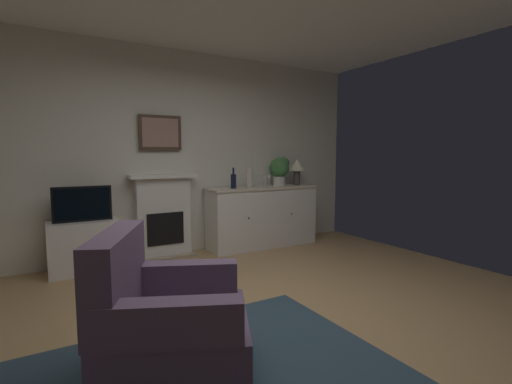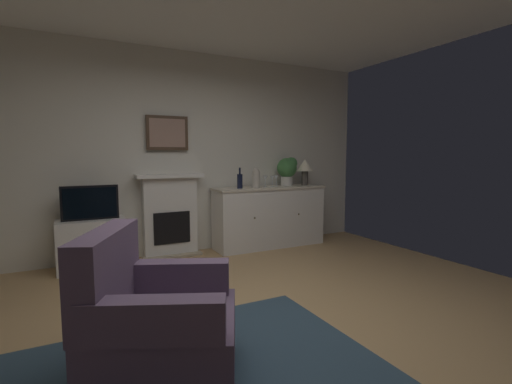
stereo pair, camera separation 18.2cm
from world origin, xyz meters
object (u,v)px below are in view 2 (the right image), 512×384
Objects in this scene: sideboard_cabinet at (269,217)px; potted_plant_small at (288,169)px; vase_decorative at (256,178)px; wine_glass_right at (276,178)px; wine_bottle at (240,181)px; fireplace_unit at (170,215)px; table_lamp at (305,167)px; wine_glass_left at (265,179)px; tv_set at (90,203)px; armchair at (155,320)px; tv_cabinet at (92,244)px; framed_picture at (167,133)px; wine_glass_center at (272,179)px.

potted_plant_small reaches higher than sideboard_cabinet.
wine_glass_right is at bearing 12.48° from vase_decorative.
fireplace_unit is at bearing 167.05° from wine_bottle.
table_lamp is 0.73m from wine_glass_left.
vase_decorative is at bearing -168.55° from sideboard_cabinet.
tv_set is 0.59× the size of armchair.
vase_decorative is (-0.38, -0.09, 0.02)m from wine_glass_right.
sideboard_cabinet is at bearing -0.36° from tv_cabinet.
framed_picture is 1.31m from tv_set.
wine_bottle is (-1.12, -0.04, -0.17)m from table_lamp.
wine_bottle is at bearing -174.39° from potted_plant_small.
table_lamp is 3.05m from tv_set.
wine_glass_right is 0.38× the size of potted_plant_small.
wine_glass_right is 0.24m from potted_plant_small.
table_lamp is (0.63, 0.00, 0.72)m from sideboard_cabinet.
framed_picture is at bearing 90.00° from fireplace_unit.
sideboard_cabinet is at bearing -8.89° from framed_picture.
wine_bottle reaches higher than tv_set.
fireplace_unit reaches higher than tv_set.
framed_picture is 1.87m from sideboard_cabinet.
tv_set is at bearing -178.88° from potted_plant_small.
wine_bottle reaches higher than sideboard_cabinet.
table_lamp is at bearing 1.82° from wine_glass_left.
wine_bottle is at bearing -178.06° from wine_glass_left.
tv_set is at bearing 179.15° from wine_bottle.
wine_glass_left is at bearing -0.35° from tv_set.
framed_picture is at bearing 166.95° from vase_decorative.
framed_picture is 3.33× the size of wine_glass_right.
tv_cabinet is (-0.97, -0.21, -1.34)m from framed_picture.
framed_picture is at bearing 12.01° from tv_cabinet.
table_lamp is (2.05, -0.22, -0.47)m from framed_picture.
wine_bottle is at bearing -1.55° from tv_cabinet.
vase_decorative reaches higher than tv_set.
potted_plant_small reaches higher than tv_set.
sideboard_cabinet is 10.15× the size of wine_glass_center.
armchair is (-2.53, -2.57, -0.76)m from potted_plant_small.
wine_glass_left is 3.33m from armchair.
framed_picture reaches higher than sideboard_cabinet.
fireplace_unit is 1.63m from wine_glass_right.
wine_bottle is 1.76× the size of wine_glass_center.
wine_glass_right is (0.11, 0.07, 0.00)m from wine_glass_center.
sideboard_cabinet is 0.56m from wine_glass_center.
wine_glass_center is 2.53m from tv_cabinet.
wine_glass_left is 1.00× the size of wine_glass_right.
armchair is at bearing -124.31° from wine_bottle.
potted_plant_small reaches higher than tv_cabinet.
vase_decorative reaches higher than armchair.
table_lamp is 0.62m from wine_glass_center.
wine_glass_right reaches higher than tv_cabinet.
wine_glass_left is at bearing -170.84° from potted_plant_small.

